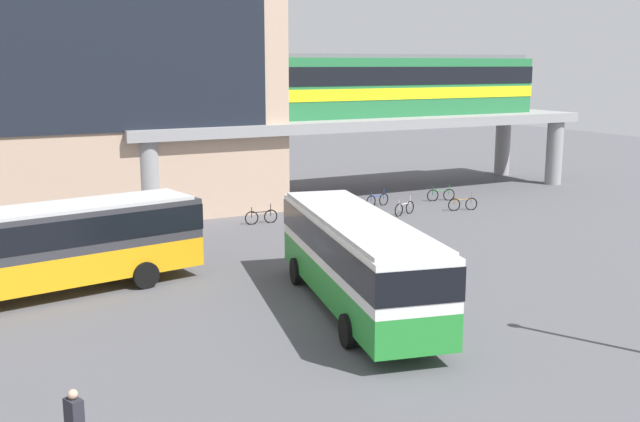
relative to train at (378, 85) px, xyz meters
The scene contains 11 objects.
ground_plane 18.02m from the train, 143.93° to the right, with size 120.00×120.00×0.00m, color #515156.
elevated_platform 2.96m from the train, behind, with size 30.52×6.82×4.91m.
train is the anchor object (origin of this frame).
bus_main 23.97m from the train, 123.79° to the right, with size 4.93×11.33×3.22m.
bus_secondary 25.89m from the train, 149.37° to the right, with size 11.31×4.29×3.22m.
bicycle_blue 8.00m from the train, 121.59° to the right, with size 1.76×0.46×1.04m.
bicycle_black 13.30m from the train, 153.15° to the right, with size 1.79×0.16×1.04m.
bicycle_red 11.54m from the train, 140.18° to the right, with size 1.76×0.44×1.04m.
bicycle_brown 9.83m from the train, 80.71° to the right, with size 1.75×0.48×1.04m.
bicycle_silver 9.72m from the train, 109.95° to the right, with size 1.70×0.69×1.04m.
bicycle_green 8.00m from the train, 65.18° to the right, with size 1.75×0.51×1.04m.
Camera 1 is at (-11.85, -20.34, 8.15)m, focal length 41.88 mm.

